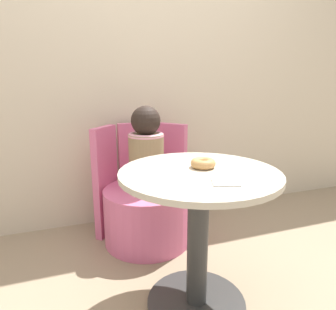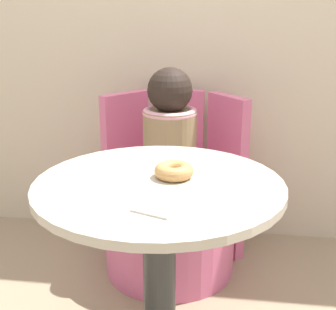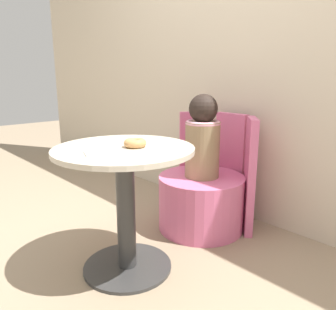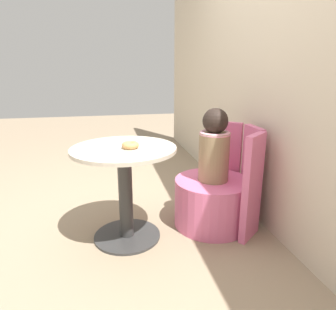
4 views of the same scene
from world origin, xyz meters
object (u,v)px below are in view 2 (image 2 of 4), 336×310
object	(u,v)px
round_table	(159,251)
donut	(174,171)
tub_chair	(170,230)
child_figure	(170,135)

from	to	relation	value
round_table	donut	size ratio (longest dim) A/B	6.27
round_table	donut	bearing A→B (deg)	48.30
tub_chair	child_figure	distance (m)	0.44
round_table	tub_chair	xyz separation A→B (m)	(-0.06, 0.66, -0.27)
child_figure	tub_chair	bearing A→B (deg)	0.00
tub_chair	donut	size ratio (longest dim) A/B	5.08
round_table	donut	xyz separation A→B (m)	(0.04, 0.04, 0.24)
round_table	tub_chair	bearing A→B (deg)	95.05
tub_chair	round_table	bearing A→B (deg)	-84.95
tub_chair	donut	bearing A→B (deg)	-81.23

